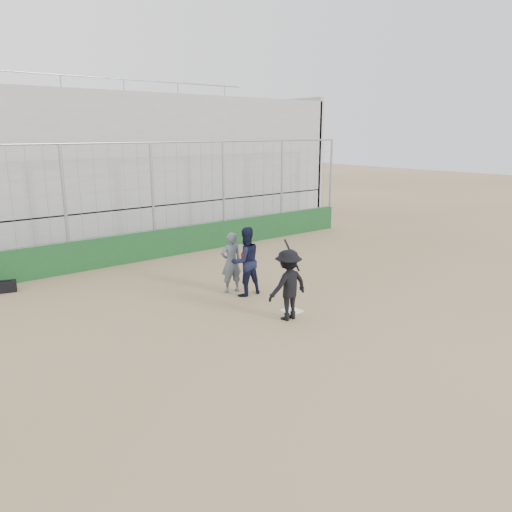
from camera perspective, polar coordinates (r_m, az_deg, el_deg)
ground at (r=12.53m, az=4.09°, el=-6.32°), size 90.00×90.00×0.00m
home_plate at (r=12.52m, az=4.09°, el=-6.26°), size 0.44×0.44×0.02m
backstop at (r=17.81m, az=-11.52°, el=2.77°), size 18.10×0.25×4.04m
bleachers at (r=22.04m, az=-17.95°, el=9.66°), size 20.25×6.70×6.98m
batter_at_plate at (r=11.77m, az=3.68°, el=-3.29°), size 1.10×0.75×1.86m
catcher_crouched at (r=13.51m, az=-1.16°, el=-1.94°), size 0.94×0.74×1.26m
umpire at (r=13.78m, az=-2.85°, el=-1.07°), size 0.69×0.52×1.53m
equipment_bag at (r=15.57m, az=-27.01°, el=-3.16°), size 0.78×0.49×0.35m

